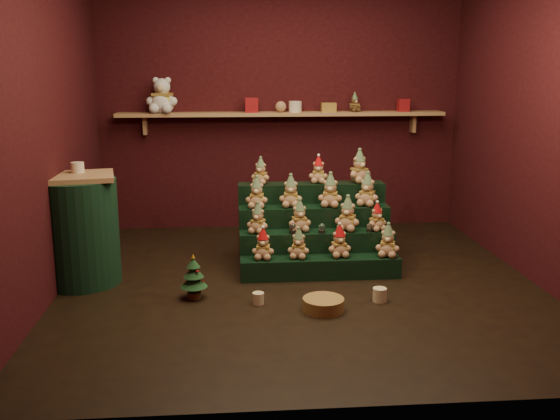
{
  "coord_description": "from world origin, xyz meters",
  "views": [
    {
      "loc": [
        -0.58,
        -5.02,
        1.81
      ],
      "look_at": [
        -0.15,
        0.25,
        0.59
      ],
      "focal_mm": 40.0,
      "sensor_mm": 36.0,
      "label": 1
    }
  ],
  "objects": [
    {
      "name": "teddy_7",
      "position": [
        0.73,
        0.35,
        0.49
      ],
      "size": [
        0.23,
        0.22,
        0.25
      ],
      "primitive_type": null,
      "rotation": [
        0.0,
        0.0,
        0.39
      ],
      "color": "tan",
      "rests_on": "riser_tier_midfront"
    },
    {
      "name": "teddy_11",
      "position": [
        0.69,
        0.58,
        0.69
      ],
      "size": [
        0.29,
        0.28,
        0.31
      ],
      "primitive_type": null,
      "rotation": [
        0.0,
        0.0,
        -0.49
      ],
      "color": "tan",
      "rests_on": "riser_tier_midback"
    },
    {
      "name": "scarf_gift_box",
      "position": [
        0.52,
        1.85,
        1.37
      ],
      "size": [
        0.16,
        0.1,
        0.1
      ],
      "primitive_type": "cube",
      "color": "orange",
      "rests_on": "back_shelf"
    },
    {
      "name": "brown_bear",
      "position": [
        0.8,
        1.84,
        1.42
      ],
      "size": [
        0.18,
        0.18,
        0.2
      ],
      "primitive_type": null,
      "rotation": [
        0.0,
        0.0,
        0.4
      ],
      "color": "#4E311A",
      "rests_on": "back_shelf"
    },
    {
      "name": "shelf_plush_ball",
      "position": [
        -0.01,
        1.85,
        1.38
      ],
      "size": [
        0.12,
        0.12,
        0.12
      ],
      "primitive_type": "sphere",
      "color": "tan",
      "rests_on": "back_shelf"
    },
    {
      "name": "teddy_1",
      "position": [
        0.0,
        0.15,
        0.31
      ],
      "size": [
        0.23,
        0.21,
        0.27
      ],
      "primitive_type": null,
      "rotation": [
        0.0,
        0.0,
        -0.26
      ],
      "color": "tan",
      "rests_on": "riser_tier_front"
    },
    {
      "name": "riser_tier_midback",
      "position": [
        0.19,
        0.58,
        0.27
      ],
      "size": [
        1.4,
        0.22,
        0.54
      ],
      "primitive_type": "cube",
      "color": "black",
      "rests_on": "ground"
    },
    {
      "name": "mug_left",
      "position": [
        -0.38,
        -0.44,
        0.05
      ],
      "size": [
        0.09,
        0.09,
        0.09
      ],
      "primitive_type": "cylinder",
      "color": "beige",
      "rests_on": "ground"
    },
    {
      "name": "mini_christmas_tree",
      "position": [
        -0.89,
        -0.28,
        0.18
      ],
      "size": [
        0.22,
        0.22,
        0.37
      ],
      "rotation": [
        0.0,
        0.0,
        -0.37
      ],
      "color": "#473019",
      "rests_on": "ground"
    },
    {
      "name": "teddy_12",
      "position": [
        -0.29,
        0.8,
        0.85
      ],
      "size": [
        0.23,
        0.22,
        0.25
      ],
      "primitive_type": null,
      "rotation": [
        0.0,
        0.0,
        -0.41
      ],
      "color": "tan",
      "rests_on": "riser_tier_back"
    },
    {
      "name": "riser_tier_back",
      "position": [
        0.19,
        0.8,
        0.36
      ],
      "size": [
        1.4,
        0.22,
        0.72
      ],
      "primitive_type": "cube",
      "color": "black",
      "rests_on": "ground"
    },
    {
      "name": "ground",
      "position": [
        0.0,
        0.0,
        0.0
      ],
      "size": [
        4.0,
        4.0,
        0.0
      ],
      "primitive_type": "plane",
      "color": "black",
      "rests_on": "ground"
    },
    {
      "name": "teddy_2",
      "position": [
        0.36,
        0.16,
        0.32
      ],
      "size": [
        0.22,
        0.2,
        0.28
      ],
      "primitive_type": null,
      "rotation": [
        0.0,
        0.0,
        0.11
      ],
      "color": "tan",
      "rests_on": "riser_tier_front"
    },
    {
      "name": "table_ornament",
      "position": [
        -1.86,
        0.28,
        0.98
      ],
      "size": [
        0.11,
        0.11,
        0.09
      ],
      "primitive_type": "cylinder",
      "color": "beige",
      "rests_on": "side_table"
    },
    {
      "name": "teddy_4",
      "position": [
        -0.34,
        0.35,
        0.5
      ],
      "size": [
        0.25,
        0.24,
        0.27
      ],
      "primitive_type": null,
      "rotation": [
        0.0,
        0.0,
        -0.41
      ],
      "color": "tan",
      "rests_on": "riser_tier_midfront"
    },
    {
      "name": "riser_tier_midfront",
      "position": [
        0.19,
        0.36,
        0.18
      ],
      "size": [
        1.4,
        0.22,
        0.36
      ],
      "primitive_type": "cube",
      "color": "black",
      "rests_on": "ground"
    },
    {
      "name": "teddy_6",
      "position": [
        0.47,
        0.38,
        0.52
      ],
      "size": [
        0.29,
        0.27,
        0.31
      ],
      "primitive_type": null,
      "rotation": [
        0.0,
        0.0,
        -0.42
      ],
      "color": "tan",
      "rests_on": "riser_tier_midfront"
    },
    {
      "name": "back_shelf",
      "position": [
        0.0,
        1.87,
        1.29
      ],
      "size": [
        3.6,
        0.26,
        0.24
      ],
      "color": "tan",
      "rests_on": "ground"
    },
    {
      "name": "teddy_8",
      "position": [
        -0.34,
        0.58,
        0.68
      ],
      "size": [
        0.23,
        0.22,
        0.29
      ],
      "primitive_type": null,
      "rotation": [
        0.0,
        0.0,
        -0.17
      ],
      "color": "tan",
      "rests_on": "riser_tier_midback"
    },
    {
      "name": "gift_tin_red_a",
      "position": [
        -0.33,
        1.85,
        1.4
      ],
      "size": [
        0.14,
        0.14,
        0.16
      ],
      "primitive_type": "cube",
      "color": "maroon",
      "rests_on": "back_shelf"
    },
    {
      "name": "snow_globe_a",
      "position": [
        -0.04,
        0.3,
        0.41
      ],
      "size": [
        0.07,
        0.07,
        0.09
      ],
      "color": "black",
      "rests_on": "riser_tier_midfront"
    },
    {
      "name": "left_wall",
      "position": [
        -2.05,
        0.0,
        1.4
      ],
      "size": [
        0.1,
        4.0,
        2.8
      ],
      "primitive_type": "cube",
      "color": "black",
      "rests_on": "ground"
    },
    {
      "name": "teddy_14",
      "position": [
        0.66,
        0.81,
        0.88
      ],
      "size": [
        0.29,
        0.28,
        0.31
      ],
      "primitive_type": null,
      "rotation": [
        0.0,
        0.0,
        0.42
      ],
      "color": "tan",
      "rests_on": "riser_tier_back"
    },
    {
      "name": "gift_tin_red_b",
      "position": [
        1.35,
        1.85,
        1.39
      ],
      "size": [
        0.12,
        0.12,
        0.14
      ],
      "primitive_type": "cube",
      "color": "maroon",
      "rests_on": "back_shelf"
    },
    {
      "name": "right_wall",
      "position": [
        2.05,
        0.0,
        1.4
      ],
      "size": [
        0.1,
        4.0,
        2.8
      ],
      "primitive_type": "cube",
      "color": "black",
      "rests_on": "ground"
    },
    {
      "name": "white_bear",
      "position": [
        -1.29,
        1.84,
        1.56
      ],
      "size": [
        0.39,
        0.36,
        0.48
      ],
      "primitive_type": null,
      "rotation": [
        0.0,
        0.0,
        -0.17
      ],
      "color": "white",
      "rests_on": "back_shelf"
    },
    {
      "name": "snow_globe_c",
      "position": [
        0.66,
        0.3,
        0.4
      ],
      "size": [
        0.06,
        0.06,
        0.08
      ],
      "color": "black",
      "rests_on": "riser_tier_midfront"
    },
    {
      "name": "front_wall",
      "position": [
        0.0,
        -2.05,
        1.4
      ],
      "size": [
        4.0,
        0.1,
        2.8
      ],
      "primitive_type": "cube",
      "color": "black",
      "rests_on": "ground"
    },
    {
      "name": "teddy_5",
      "position": [
        0.03,
        0.38,
        0.5
      ],
      "size": [
        0.23,
        0.22,
        0.29
      ],
      "primitive_type": null,
      "rotation": [
        0.0,
        0.0,
        0.16
      ],
      "color": "tan",
      "rests_on": "riser_tier_midfront"
    },
    {
      "name": "teddy_10",
      "position": [
        0.34,
        0.57,
        0.7
      ],
      "size": [
        0.26,
        0.25,
        0.31
      ],
      "primitive_type": null,
      "rotation": [
        0.0,
        0.0,
        -0.24
      ],
      "color": "tan",
      "rests_on": "riser_tier_midback"
    },
    {
      "name": "riser_tier_front",
      "position": [
        0.19,
        0.14,
        0.09
      ],
      "size": [
        1.4,
        0.22,
        0.18
      ],
      "primitive_type": "cube",
      "color": "black",
      "rests_on": "ground"
    },
    {
      "name": "snow_globe_b",
      "position": [
        0.23,
        0.3,
        0.4
      ],
      "size": [
        0.06,
        0.06,
        0.09
      ],
      "color": "black",
      "rests_on": "riser_tier_midfront"
    },
    {
      "name": "teddy_0",
      "position": [
        -0.31,
        0.15,
        0.32
      ],
      "size": [
        0.22,
        0.2,
        0.27
      ],
      "primitive_type": null,
      "rotation": [
        0.0,
        0.0,
        -0.15
      ],
      "color": "tan",
      "rests_on": "riser_tier_front"
    },
    {
      "name": "side_table",
      "position": [
        -1.86,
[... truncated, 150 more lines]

